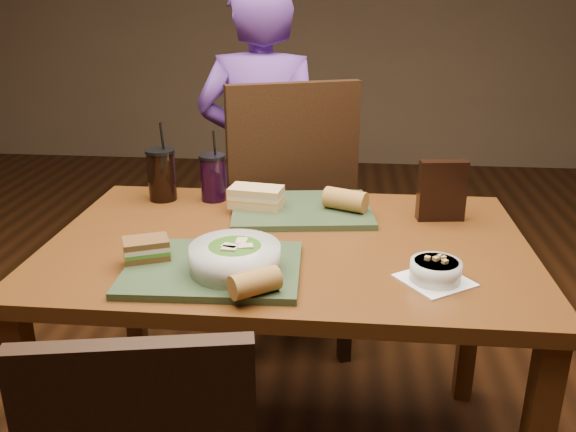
% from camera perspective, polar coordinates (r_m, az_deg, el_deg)
% --- Properties ---
extents(dining_table, '(1.30, 0.85, 0.75)m').
position_cam_1_polar(dining_table, '(1.71, 0.00, -5.04)').
color(dining_table, '#5A3012').
rests_on(dining_table, ground).
extents(chair_far, '(0.61, 0.62, 1.10)m').
position_cam_1_polar(chair_far, '(2.34, 0.75, 0.94)').
color(chair_far, black).
rests_on(chair_far, ground).
extents(diner, '(0.54, 0.36, 1.45)m').
position_cam_1_polar(diner, '(2.52, -2.45, 5.11)').
color(diner, '#613592').
rests_on(diner, ground).
extents(tray_near, '(0.43, 0.34, 0.02)m').
position_cam_1_polar(tray_near, '(1.49, -7.02, -4.92)').
color(tray_near, '#2E4126').
rests_on(tray_near, dining_table).
extents(tray_far, '(0.46, 0.37, 0.02)m').
position_cam_1_polar(tray_far, '(1.87, 1.27, 0.61)').
color(tray_far, '#2E4126').
rests_on(tray_far, dining_table).
extents(salad_bowl, '(0.22, 0.22, 0.07)m').
position_cam_1_polar(salad_bowl, '(1.45, -4.98, -3.76)').
color(salad_bowl, silver).
rests_on(salad_bowl, tray_near).
extents(soup_bowl, '(0.20, 0.20, 0.06)m').
position_cam_1_polar(soup_bowl, '(1.47, 13.64, -4.98)').
color(soup_bowl, white).
rests_on(soup_bowl, dining_table).
extents(sandwich_near, '(0.13, 0.11, 0.05)m').
position_cam_1_polar(sandwich_near, '(1.55, -13.13, -2.99)').
color(sandwich_near, '#593819').
rests_on(sandwich_near, tray_near).
extents(sandwich_far, '(0.17, 0.11, 0.06)m').
position_cam_1_polar(sandwich_far, '(1.86, -2.99, 1.79)').
color(sandwich_far, tan).
rests_on(sandwich_far, tray_far).
extents(baguette_near, '(0.12, 0.11, 0.06)m').
position_cam_1_polar(baguette_near, '(1.34, -3.12, -6.24)').
color(baguette_near, '#AD7533').
rests_on(baguette_near, tray_near).
extents(baguette_far, '(0.14, 0.11, 0.06)m').
position_cam_1_polar(baguette_far, '(1.84, 5.40, 1.53)').
color(baguette_far, '#AD7533').
rests_on(baguette_far, tray_far).
extents(cup_cola, '(0.10, 0.10, 0.26)m').
position_cam_1_polar(cup_cola, '(2.01, -11.73, 3.83)').
color(cup_cola, black).
rests_on(cup_cola, dining_table).
extents(cup_berry, '(0.09, 0.09, 0.23)m').
position_cam_1_polar(cup_berry, '(1.98, -7.03, 3.61)').
color(cup_berry, black).
rests_on(cup_berry, dining_table).
extents(chip_bag, '(0.14, 0.06, 0.18)m').
position_cam_1_polar(chip_bag, '(1.84, 14.20, 2.32)').
color(chip_bag, black).
rests_on(chip_bag, dining_table).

